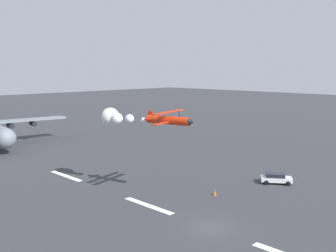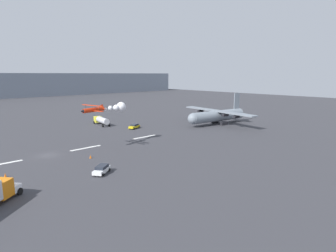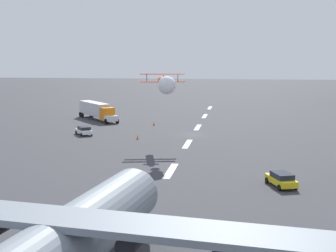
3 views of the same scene
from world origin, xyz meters
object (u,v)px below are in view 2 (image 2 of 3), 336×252
object	(u,v)px
followme_car_yellow	(102,169)
traffic_cone_near	(5,175)
traffic_cone_far	(90,157)
fuel_tanker_truck	(101,120)
cargo_transport_plane	(216,116)
stunt_biplane_red	(112,108)
airport_staff_sedan	(134,126)

from	to	relation	value
followme_car_yellow	traffic_cone_near	xyz separation A→B (m)	(-13.63, 10.04, -0.44)
traffic_cone_near	traffic_cone_far	distance (m)	16.69
fuel_tanker_truck	traffic_cone_near	size ratio (longest dim) A/B	13.34
cargo_transport_plane	traffic_cone_near	size ratio (longest dim) A/B	44.14
cargo_transport_plane	stunt_biplane_red	bearing A→B (deg)	-178.55
cargo_transport_plane	traffic_cone_far	distance (m)	54.18
cargo_transport_plane	fuel_tanker_truck	xyz separation A→B (m)	(-31.11, 27.39, -1.59)
traffic_cone_near	followme_car_yellow	bearing A→B (deg)	-36.38
cargo_transport_plane	traffic_cone_far	xyz separation A→B (m)	(-53.60, -7.35, -2.96)
traffic_cone_far	stunt_biplane_red	bearing A→B (deg)	32.54
traffic_cone_far	cargo_transport_plane	bearing A→B (deg)	7.80
stunt_biplane_red	cargo_transport_plane	bearing A→B (deg)	1.45
stunt_biplane_red	traffic_cone_far	bearing A→B (deg)	-147.46
airport_staff_sedan	traffic_cone_far	world-z (taller)	airport_staff_sedan
traffic_cone_far	fuel_tanker_truck	bearing A→B (deg)	57.08
stunt_biplane_red	followme_car_yellow	world-z (taller)	stunt_biplane_red
cargo_transport_plane	airport_staff_sedan	distance (m)	29.85
stunt_biplane_red	fuel_tanker_truck	distance (m)	32.23
fuel_tanker_truck	traffic_cone_near	xyz separation A→B (m)	(-39.17, -34.93, -1.37)
followme_car_yellow	cargo_transport_plane	bearing A→B (deg)	17.24
stunt_biplane_red	traffic_cone_near	size ratio (longest dim) A/B	18.59
followme_car_yellow	fuel_tanker_truck	bearing A→B (deg)	60.40
cargo_transport_plane	stunt_biplane_red	size ratio (longest dim) A/B	2.37
airport_staff_sedan	traffic_cone_near	world-z (taller)	airport_staff_sedan
stunt_biplane_red	followme_car_yellow	xyz separation A→B (m)	(-12.83, -16.47, -8.99)
fuel_tanker_truck	followme_car_yellow	bearing A→B (deg)	-119.60
traffic_cone_near	traffic_cone_far	xyz separation A→B (m)	(16.69, 0.19, 0.00)
traffic_cone_far	traffic_cone_near	bearing A→B (deg)	-179.35
stunt_biplane_red	traffic_cone_far	size ratio (longest dim) A/B	18.59
airport_staff_sedan	traffic_cone_near	bearing A→B (deg)	-154.01
traffic_cone_near	traffic_cone_far	size ratio (longest dim) A/B	1.00
followme_car_yellow	airport_staff_sedan	distance (m)	43.76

